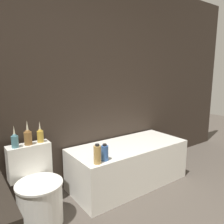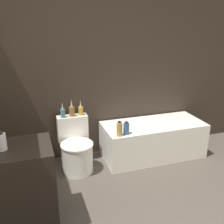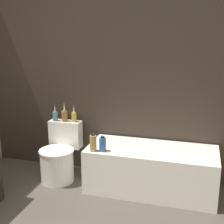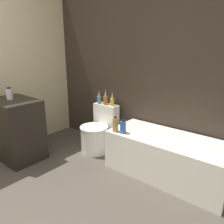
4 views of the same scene
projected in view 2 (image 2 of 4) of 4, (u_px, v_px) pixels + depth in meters
name	position (u px, v px, depth m)	size (l,w,h in m)	color
wall_back_tiled	(95.00, 68.00, 3.68)	(6.40, 0.06, 2.60)	#332821
bathtub	(153.00, 139.00, 3.91)	(1.48, 0.66, 0.52)	white
toilet	(76.00, 150.00, 3.54)	(0.43, 0.58, 0.70)	white
vanity_counter	(15.00, 190.00, 2.46)	(0.73, 0.52, 0.87)	black
soap_bottle_glass	(1.00, 142.00, 2.27)	(0.09, 0.09, 0.17)	silver
vase_gold	(63.00, 112.00, 3.51)	(0.06, 0.06, 0.22)	teal
vase_silver	(72.00, 110.00, 3.55)	(0.08, 0.08, 0.25)	olive
vase_bronze	(81.00, 110.00, 3.60)	(0.06, 0.06, 0.22)	gold
shampoo_bottle_tall	(120.00, 129.00, 3.38)	(0.07, 0.07, 0.20)	tan
shampoo_bottle_short	(126.00, 128.00, 3.44)	(0.08, 0.08, 0.18)	#335999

